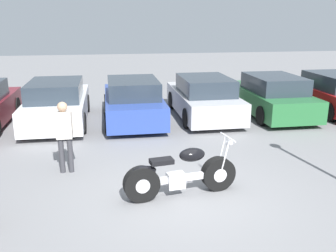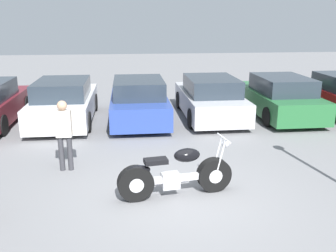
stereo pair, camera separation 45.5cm
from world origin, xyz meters
name	(u,v)px [view 1 (the left image)]	position (x,y,z in m)	size (l,w,h in m)	color
ground_plane	(186,196)	(0.00, 0.00, 0.00)	(60.00, 60.00, 0.00)	slate
motorcycle	(180,175)	(-0.12, 0.08, 0.43)	(2.28, 0.73, 1.11)	black
parked_car_white	(57,103)	(-3.06, 5.87, 0.67)	(1.90, 4.42, 1.42)	white
parked_car_blue	(133,101)	(-0.60, 5.83, 0.67)	(1.90, 4.42, 1.42)	#2D479E
parked_car_silver	(203,98)	(1.86, 5.92, 0.67)	(1.90, 4.42, 1.42)	#BCBCC1
parked_car_green	(271,96)	(4.32, 5.84, 0.67)	(1.90, 4.42, 1.42)	#286B38
parked_car_red	(333,93)	(6.79, 5.93, 0.67)	(1.90, 4.42, 1.42)	red
person_standing	(64,131)	(-2.41, 1.62, 0.96)	(0.52, 0.22, 1.62)	#38383D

